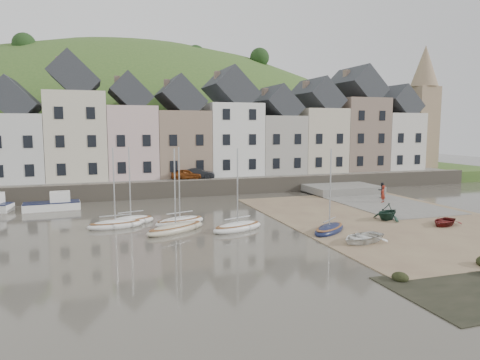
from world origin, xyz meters
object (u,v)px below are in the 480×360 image
object	(u,v)px
sailboat_0	(115,224)
rowboat_green	(387,212)
rowboat_red	(444,221)
car_left	(186,174)
rowboat_white	(362,237)
person_dark	(382,190)
car_right	(198,173)
person_red	(383,194)

from	to	relation	value
sailboat_0	rowboat_green	xyz separation A→B (m)	(21.30, -4.33, 0.49)
rowboat_red	car_left	bearing A→B (deg)	-175.18
rowboat_white	car_left	bearing A→B (deg)	176.64
rowboat_green	car_left	bearing A→B (deg)	-170.36
rowboat_green	person_dark	distance (m)	11.23
car_right	rowboat_red	bearing A→B (deg)	-130.58
sailboat_0	person_dark	distance (m)	27.98
rowboat_green	person_red	distance (m)	8.43
sailboat_0	car_right	xyz separation A→B (m)	(10.06, 15.73, 1.96)
sailboat_0	rowboat_white	size ratio (longest dim) A/B	1.86
person_dark	sailboat_0	bearing A→B (deg)	16.88
sailboat_0	car_right	bearing A→B (deg)	57.40
person_red	person_dark	distance (m)	2.80
car_left	person_dark	bearing A→B (deg)	-112.74
rowboat_red	car_right	xyz separation A→B (m)	(-14.21, 23.11, 1.87)
rowboat_white	sailboat_0	bearing A→B (deg)	-140.57
rowboat_green	car_right	xyz separation A→B (m)	(-11.24, 20.07, 1.48)
rowboat_white	car_right	distance (m)	26.13
rowboat_red	rowboat_white	bearing A→B (deg)	-104.06
person_red	car_left	size ratio (longest dim) A/B	0.48
car_left	sailboat_0	bearing A→B (deg)	158.01
rowboat_white	rowboat_red	world-z (taller)	rowboat_white
person_dark	car_left	bearing A→B (deg)	-23.06
rowboat_white	person_red	bearing A→B (deg)	121.60
person_red	car_right	xyz separation A→B (m)	(-15.90, 13.04, 1.25)
rowboat_white	car_right	bearing A→B (deg)	173.68
rowboat_white	rowboat_green	bearing A→B (deg)	114.44
car_right	rowboat_green	bearing A→B (deg)	-132.91
person_dark	car_right	world-z (taller)	car_right
rowboat_green	car_left	distance (m)	23.76
sailboat_0	person_red	xyz separation A→B (m)	(25.96, 2.69, 0.71)
sailboat_0	rowboat_white	world-z (taller)	sailboat_0
sailboat_0	person_red	distance (m)	26.11
person_red	car_left	distance (m)	21.70
sailboat_0	car_right	size ratio (longest dim) A/B	1.66
rowboat_white	car_left	size ratio (longest dim) A/B	0.96
person_red	car_right	world-z (taller)	car_right
rowboat_white	rowboat_green	distance (m)	8.12
rowboat_white	person_dark	distance (m)	19.22
rowboat_red	person_dark	xyz separation A→B (m)	(3.25, 12.40, 0.59)
rowboat_green	car_right	bearing A→B (deg)	-173.30
sailboat_0	person_dark	bearing A→B (deg)	10.34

